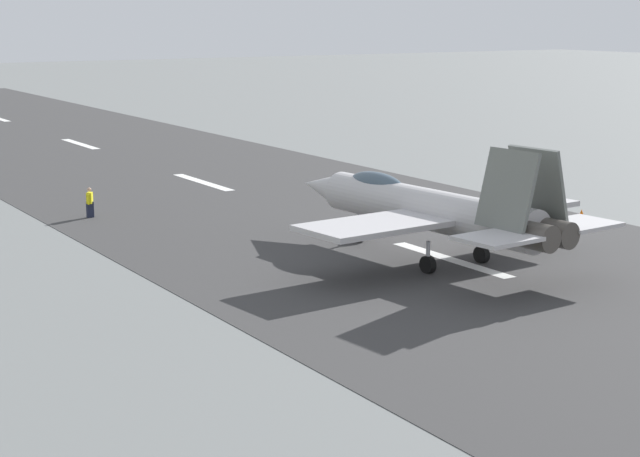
% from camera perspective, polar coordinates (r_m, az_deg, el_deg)
% --- Properties ---
extents(ground_plane, '(400.00, 400.00, 0.00)m').
position_cam_1_polar(ground_plane, '(48.73, 6.46, -1.51)').
color(ground_plane, slate).
extents(runway_strip, '(240.00, 26.00, 0.02)m').
position_cam_1_polar(runway_strip, '(48.71, 6.48, -1.50)').
color(runway_strip, '#373637').
rests_on(runway_strip, ground).
extents(fighter_jet, '(17.39, 14.28, 5.60)m').
position_cam_1_polar(fighter_jet, '(47.44, 5.80, 1.11)').
color(fighter_jet, '#B5B3B5').
rests_on(fighter_jet, ground).
extents(crew_person, '(0.61, 0.47, 1.65)m').
position_cam_1_polar(crew_person, '(58.76, -12.21, 1.36)').
color(crew_person, '#1E2338').
rests_on(crew_person, ground).
extents(marker_cone_mid, '(0.44, 0.44, 0.55)m').
position_cam_1_polar(marker_cone_mid, '(58.72, 13.80, 0.74)').
color(marker_cone_mid, orange).
rests_on(marker_cone_mid, ground).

